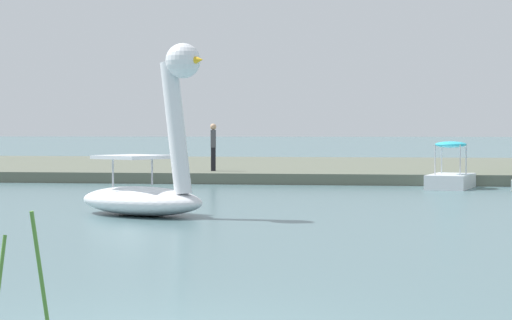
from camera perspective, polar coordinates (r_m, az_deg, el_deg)
The scene contains 4 objects.
shore_bank_far at distance 42.46m, azimuth 5.14°, elevation -0.47°, with size 126.37×19.47×0.37m, color #5B6051.
swan_boat at distance 21.33m, azimuth -6.29°, elevation -1.07°, with size 3.66×3.10×3.70m.
pedal_boat_cyan at distance 31.55m, azimuth 11.30°, elevation -0.87°, with size 1.75×2.59×1.49m.
person_on_path at distance 35.12m, azimuth -2.51°, elevation 0.85°, with size 0.23×0.25×1.70m.
Camera 1 is at (2.13, -8.28, 1.90)m, focal length 68.50 mm.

